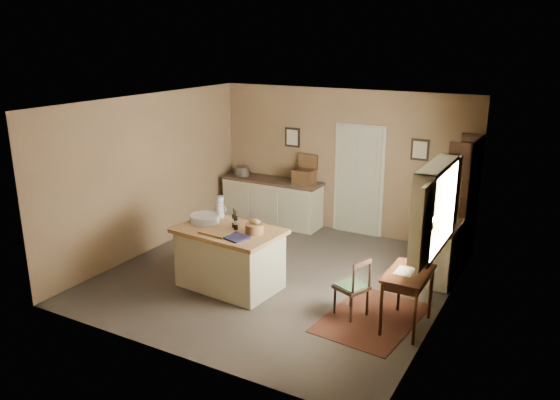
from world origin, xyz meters
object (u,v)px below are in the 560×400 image
(sideboard, at_px, (273,200))
(right_cabinet, at_px, (439,251))
(shelving_unit, at_px, (464,202))
(writing_desk, at_px, (408,280))
(desk_chair, at_px, (352,287))
(work_island, at_px, (230,256))

(sideboard, relative_size, right_cabinet, 2.06)
(shelving_unit, bearing_deg, writing_desk, -93.48)
(writing_desk, relative_size, right_cabinet, 0.83)
(right_cabinet, xyz_separation_m, shelving_unit, (0.15, 0.86, 0.58))
(writing_desk, distance_m, right_cabinet, 1.69)
(sideboard, bearing_deg, writing_desk, -37.72)
(right_cabinet, bearing_deg, desk_chair, -113.08)
(writing_desk, xyz_separation_m, right_cabinet, (-0.00, 1.68, -0.21))
(desk_chair, xyz_separation_m, right_cabinet, (0.74, 1.73, 0.05))
(work_island, distance_m, desk_chair, 1.92)
(writing_desk, distance_m, desk_chair, 0.78)
(sideboard, height_order, desk_chair, sideboard)
(right_cabinet, height_order, shelving_unit, shelving_unit)
(work_island, relative_size, right_cabinet, 1.61)
(work_island, distance_m, writing_desk, 2.66)
(writing_desk, bearing_deg, work_island, -177.80)
(sideboard, relative_size, shelving_unit, 0.98)
(sideboard, bearing_deg, right_cabinet, -16.65)
(shelving_unit, bearing_deg, work_island, -136.71)
(writing_desk, bearing_deg, shelving_unit, 86.52)
(sideboard, xyz_separation_m, writing_desk, (3.54, -2.74, 0.18))
(right_cabinet, bearing_deg, sideboard, 163.35)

